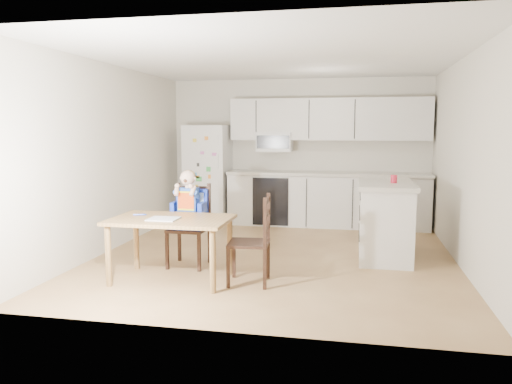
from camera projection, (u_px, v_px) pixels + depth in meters
The scene contains 10 objects.
room at pixel (281, 158), 6.79m from camera, with size 4.52×5.01×2.51m.
refrigerator at pixel (208, 174), 8.77m from camera, with size 0.72×0.70×1.70m, color silver.
kitchen_run at pixel (326, 174), 8.45m from camera, with size 3.37×0.62×2.15m.
kitchen_island at pixel (385, 219), 6.38m from camera, with size 0.69×1.31×0.97m.
red_cup at pixel (394, 179), 6.23m from camera, with size 0.08×0.08×0.10m, color red.
dining_table at pixel (171, 226), 5.38m from camera, with size 1.28×0.82×0.68m.
napkin at pixel (163, 219), 5.29m from camera, with size 0.31×0.27×0.01m, color #A3A3A8.
toddler_spoon at pixel (139, 215), 5.54m from camera, with size 0.02×0.02×0.12m, color #1A34AF.
chair_booster at pixel (190, 208), 5.97m from camera, with size 0.44×0.44×1.16m.
chair_side at pixel (258, 234), 5.25m from camera, with size 0.45×0.45×0.95m.
Camera 1 is at (1.01, -6.25, 1.64)m, focal length 35.00 mm.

